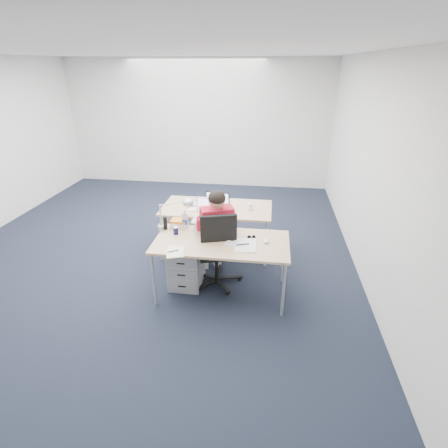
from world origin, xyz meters
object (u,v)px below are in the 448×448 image
(headphones, at_px, (224,228))
(sunglasses, at_px, (251,237))
(computer_mouse, at_px, (266,241))
(cordless_phone, at_px, (165,223))
(office_chair, at_px, (217,264))
(desk_lamp, at_px, (171,214))
(silver_laptop, at_px, (208,216))
(drawer_pedestal_far, at_px, (176,237))
(book_stack, at_px, (179,223))
(dark_laptop, at_px, (215,202))
(water_bottle, at_px, (185,219))
(seated_person, at_px, (214,234))
(desk_near, at_px, (221,245))
(wireless_keyboard, at_px, (237,245))
(far_cup, at_px, (250,207))
(desk_far, at_px, (217,210))
(bear_figurine, at_px, (212,233))
(drawer_pedestal_near, at_px, (186,265))
(can_koozie, at_px, (176,231))

(headphones, bearing_deg, sunglasses, -24.11)
(computer_mouse, distance_m, cordless_phone, 1.29)
(office_chair, bearing_deg, desk_lamp, 161.74)
(silver_laptop, xyz_separation_m, cordless_phone, (-0.54, -0.05, -0.11))
(drawer_pedestal_far, xyz_separation_m, sunglasses, (1.17, -0.79, 0.47))
(desk_lamp, bearing_deg, headphones, -6.80)
(book_stack, bearing_deg, dark_laptop, 58.82)
(drawer_pedestal_far, relative_size, water_bottle, 2.20)
(seated_person, height_order, dark_laptop, seated_person)
(drawer_pedestal_far, bearing_deg, computer_mouse, -33.33)
(headphones, height_order, sunglasses, headphones)
(desk_near, relative_size, wireless_keyboard, 5.79)
(wireless_keyboard, xyz_separation_m, computer_mouse, (0.33, 0.12, 0.01))
(wireless_keyboard, relative_size, sunglasses, 2.66)
(silver_laptop, distance_m, far_cup, 0.91)
(wireless_keyboard, bearing_deg, desk_far, 127.12)
(sunglasses, bearing_deg, far_cup, 85.97)
(book_stack, bearing_deg, desk_near, -28.94)
(desk_near, xyz_separation_m, headphones, (-0.01, 0.32, 0.07))
(desk_near, distance_m, seated_person, 0.39)
(desk_lamp, bearing_deg, book_stack, 48.18)
(office_chair, distance_m, bear_figurine, 0.54)
(seated_person, relative_size, headphones, 5.59)
(drawer_pedestal_near, bearing_deg, computer_mouse, -6.02)
(drawer_pedestal_far, distance_m, wireless_keyboard, 1.50)
(drawer_pedestal_near, bearing_deg, desk_far, 74.17)
(water_bottle, distance_m, desk_lamp, 0.20)
(office_chair, relative_size, computer_mouse, 10.39)
(headphones, xyz_separation_m, dark_laptop, (-0.21, 0.63, 0.11))
(bear_figurine, distance_m, sunglasses, 0.49)
(computer_mouse, bearing_deg, bear_figurine, 171.24)
(desk_near, xyz_separation_m, cordless_phone, (-0.75, 0.23, 0.13))
(desk_near, relative_size, water_bottle, 6.41)
(can_koozie, relative_size, far_cup, 1.03)
(sunglasses, distance_m, dark_laptop, 1.00)
(desk_near, xyz_separation_m, office_chair, (-0.09, 0.19, -0.38))
(water_bottle, height_order, sunglasses, water_bottle)
(drawer_pedestal_near, xyz_separation_m, water_bottle, (-0.03, 0.14, 0.58))
(sunglasses, height_order, dark_laptop, dark_laptop)
(desk_lamp, bearing_deg, office_chair, -18.23)
(desk_near, bearing_deg, office_chair, 114.73)
(drawer_pedestal_far, bearing_deg, water_bottle, -63.86)
(computer_mouse, relative_size, sunglasses, 0.98)
(drawer_pedestal_near, xyz_separation_m, silver_laptop, (0.27, 0.13, 0.65))
(water_bottle, xyz_separation_m, dark_laptop, (0.29, 0.66, 0.00))
(dark_laptop, bearing_deg, computer_mouse, -43.32)
(wireless_keyboard, xyz_separation_m, far_cup, (0.08, 1.11, 0.04))
(drawer_pedestal_near, relative_size, silver_laptop, 1.42)
(desk_far, relative_size, desk_lamp, 3.44)
(can_koozie, bearing_deg, desk_near, -10.93)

